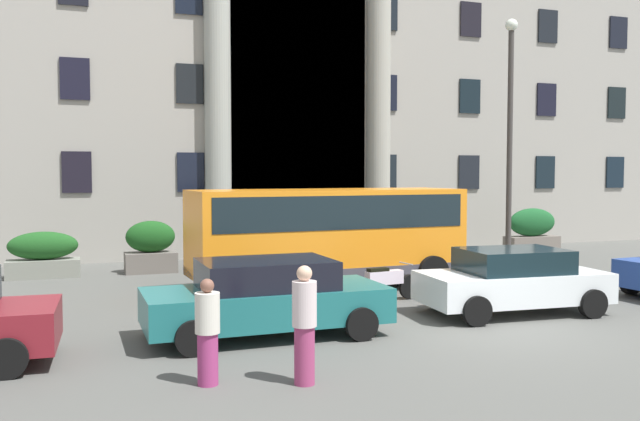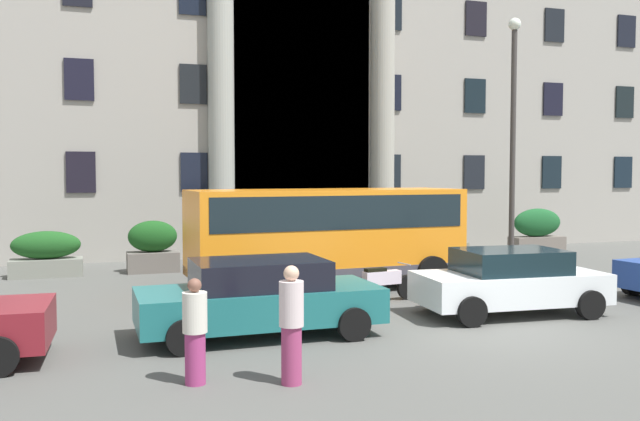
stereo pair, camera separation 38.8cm
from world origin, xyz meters
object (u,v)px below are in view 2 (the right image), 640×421
at_px(orange_minibus, 327,229).
at_px(lamppost_plaza_centre, 513,124).
at_px(hedge_planter_far_east, 438,240).
at_px(pedestrian_woman_with_bag, 195,331).
at_px(pedestrian_woman_dark_dress, 291,324).
at_px(hedge_planter_west, 46,255).
at_px(bus_stop_sign, 455,220).
at_px(hedge_planter_east, 153,247).
at_px(motorcycle_near_kerb, 380,283).
at_px(hedge_planter_entrance_left, 537,232).
at_px(parked_sedan_far, 259,297).
at_px(parked_hatchback_near, 510,281).
at_px(hedge_planter_entrance_right, 331,241).

relative_size(orange_minibus, lamppost_plaza_centre, 0.91).
xyz_separation_m(hedge_planter_far_east, pedestrian_woman_with_bag, (-10.56, -12.09, 0.16)).
bearing_deg(orange_minibus, pedestrian_woman_dark_dress, -116.00).
relative_size(hedge_planter_west, pedestrian_woman_with_bag, 1.31).
bearing_deg(hedge_planter_west, bus_stop_sign, -13.42).
bearing_deg(pedestrian_woman_with_bag, hedge_planter_east, -24.03).
relative_size(hedge_planter_west, motorcycle_near_kerb, 0.98).
bearing_deg(hedge_planter_entrance_left, orange_minibus, -154.13).
distance_m(hedge_planter_west, parked_sedan_far, 10.09).
xyz_separation_m(hedge_planter_entrance_left, pedestrian_woman_dark_dress, (-13.40, -12.39, 0.05)).
height_order(orange_minibus, motorcycle_near_kerb, orange_minibus).
distance_m(bus_stop_sign, pedestrian_woman_dark_dress, 12.31).
height_order(hedge_planter_west, motorcycle_near_kerb, hedge_planter_west).
height_order(bus_stop_sign, pedestrian_woman_with_bag, bus_stop_sign).
bearing_deg(hedge_planter_far_east, lamppost_plaza_centre, -70.59).
xyz_separation_m(parked_hatchback_near, lamppost_plaza_centre, (4.43, 6.39, 3.93)).
bearing_deg(pedestrian_woman_with_bag, bus_stop_sign, -68.85).
xyz_separation_m(orange_minibus, lamppost_plaza_centre, (7.13, 2.12, 3.07)).
xyz_separation_m(pedestrian_woman_dark_dress, lamppost_plaza_centre, (10.29, 9.54, 3.78)).
bearing_deg(hedge_planter_west, pedestrian_woman_dark_dress, -71.76).
relative_size(parked_hatchback_near, pedestrian_woman_dark_dress, 2.38).
height_order(bus_stop_sign, pedestrian_woman_dark_dress, bus_stop_sign).
bearing_deg(hedge_planter_entrance_right, lamppost_plaza_centre, -30.47).
bearing_deg(parked_sedan_far, motorcycle_near_kerb, 33.15).
distance_m(hedge_planter_far_east, parked_sedan_far, 13.10).
bearing_deg(lamppost_plaza_centre, hedge_planter_east, 167.06).
bearing_deg(lamppost_plaza_centre, parked_hatchback_near, -124.75).
bearing_deg(parked_sedan_far, pedestrian_woman_dark_dress, -95.17).
relative_size(hedge_planter_east, pedestrian_woman_with_bag, 1.03).
height_order(orange_minibus, lamppost_plaza_centre, lamppost_plaza_centre).
bearing_deg(hedge_planter_east, pedestrian_woman_dark_dress, -85.61).
height_order(hedge_planter_east, lamppost_plaza_centre, lamppost_plaza_centre).
distance_m(hedge_planter_entrance_left, hedge_planter_entrance_right, 8.30).
bearing_deg(lamppost_plaza_centre, pedestrian_woman_with_bag, -141.96).
relative_size(bus_stop_sign, hedge_planter_entrance_left, 1.21).
xyz_separation_m(motorcycle_near_kerb, lamppost_plaza_centre, (6.52, 4.21, 4.20)).
xyz_separation_m(hedge_planter_east, motorcycle_near_kerb, (4.69, -6.79, -0.31)).
bearing_deg(bus_stop_sign, parked_hatchback_near, -109.75).
distance_m(hedge_planter_east, motorcycle_near_kerb, 8.26).
relative_size(bus_stop_sign, hedge_planter_entrance_right, 1.38).
bearing_deg(bus_stop_sign, hedge_planter_east, 162.45).
height_order(hedge_planter_entrance_right, pedestrian_woman_dark_dress, pedestrian_woman_dark_dress).
xyz_separation_m(bus_stop_sign, motorcycle_near_kerb, (-4.29, -3.94, -1.14)).
bearing_deg(pedestrian_woman_dark_dress, pedestrian_woman_with_bag, 34.27).
height_order(hedge_planter_west, pedestrian_woman_dark_dress, pedestrian_woman_dark_dress).
xyz_separation_m(orange_minibus, hedge_planter_west, (-7.16, 4.74, -0.93)).
height_order(hedge_planter_east, motorcycle_near_kerb, hedge_planter_east).
height_order(parked_hatchback_near, motorcycle_near_kerb, parked_hatchback_near).
bearing_deg(orange_minibus, pedestrian_woman_with_bag, -125.71).
distance_m(hedge_planter_west, parked_hatchback_near, 13.35).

